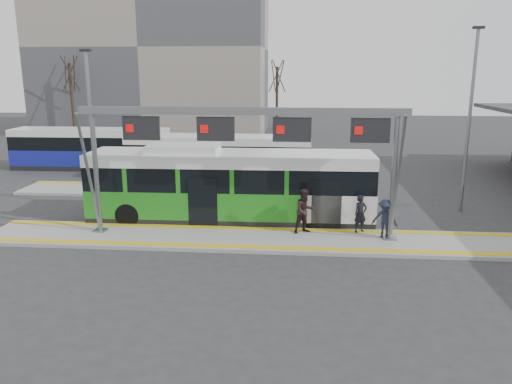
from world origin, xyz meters
TOP-DOWN VIEW (x-y plane):
  - ground at (0.00, 0.00)m, footprint 120.00×120.00m
  - platform_main at (0.00, 0.00)m, footprint 22.00×3.00m
  - platform_second at (-4.00, 8.00)m, footprint 20.00×3.00m
  - tactile_main at (0.00, 0.00)m, footprint 22.00×2.65m
  - tactile_second at (-4.00, 9.15)m, footprint 20.00×0.35m
  - gantry at (-0.35, 0.25)m, footprint 13.00×1.68m
  - apartment_block at (-14.00, 36.00)m, footprint 24.50×12.50m
  - hero_bus at (-1.30, 2.72)m, footprint 12.77×2.90m
  - bg_bus_green at (-3.15, 11.14)m, footprint 11.40×2.62m
  - bg_bus_blue at (-12.72, 14.39)m, footprint 10.79×2.55m
  - passenger_a at (4.39, 1.06)m, footprint 0.69×0.60m
  - passenger_b at (2.08, 0.81)m, footprint 1.14×1.07m
  - passenger_c at (5.29, 0.43)m, footprint 1.16×0.91m
  - tree_left at (-7.80, 31.59)m, footprint 1.40×1.40m
  - tree_mid at (-0.59, 34.40)m, footprint 1.40×1.40m
  - tree_far at (-20.53, 28.95)m, footprint 1.40×1.40m
  - lamp_west at (-8.20, 4.19)m, footprint 0.50×0.25m
  - lamp_east at (9.78, 5.27)m, footprint 0.50×0.25m

SIDE VIEW (x-z plane):
  - ground at x=0.00m, z-range 0.00..0.00m
  - platform_main at x=0.00m, z-range 0.00..0.15m
  - platform_second at x=-4.00m, z-range 0.00..0.15m
  - tactile_main at x=0.00m, z-range 0.15..0.17m
  - tactile_second at x=-4.00m, z-range 0.15..0.17m
  - passenger_c at x=5.29m, z-range 0.15..1.74m
  - passenger_a at x=4.39m, z-range 0.15..1.74m
  - passenger_b at x=2.08m, z-range 0.15..2.02m
  - bg_bus_blue at x=-12.72m, z-range -0.02..2.79m
  - bg_bus_green at x=-3.15m, z-range -0.02..2.82m
  - hero_bus at x=-1.30m, z-range -0.15..3.35m
  - lamp_west at x=-8.20m, z-range 0.24..7.95m
  - gantry at x=-0.35m, z-range 1.70..6.90m
  - lamp_east at x=9.78m, z-range 0.24..8.93m
  - tree_left at x=-7.80m, z-range 1.91..9.31m
  - tree_mid at x=-0.59m, z-range 2.09..10.16m
  - tree_far at x=-20.53m, z-range 2.18..10.60m
  - apartment_block at x=-14.00m, z-range 0.01..18.41m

